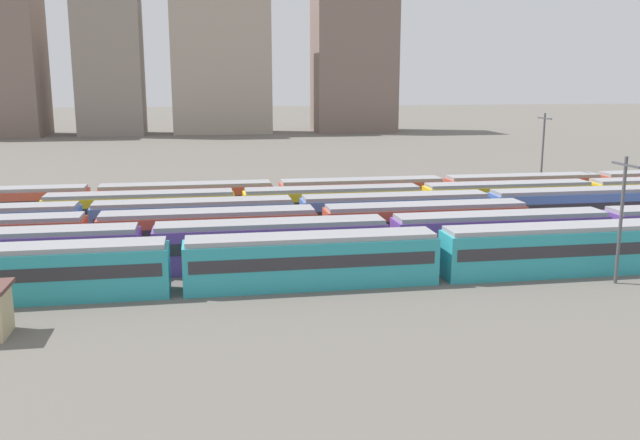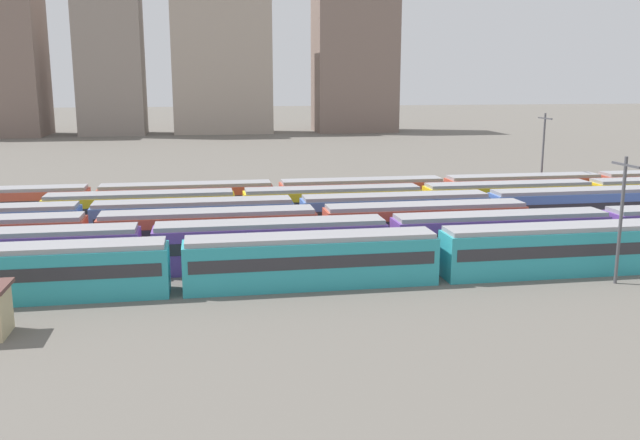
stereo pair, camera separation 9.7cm
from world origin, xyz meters
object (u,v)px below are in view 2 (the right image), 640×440
train_track_2 (209,232)px  train_track_4 (422,202)px  train_track_3 (297,216)px  train_track_1 (389,239)px  catenary_pole_1 (543,153)px  train_track_0 (558,249)px  train_track_5 (444,193)px  catenary_pole_0 (621,214)px

train_track_2 → train_track_4: 24.31m
train_track_2 → train_track_3: bearing=32.5°
train_track_1 → train_track_2: 15.09m
train_track_4 → catenary_pole_1: size_ratio=7.11×
train_track_0 → train_track_1: size_ratio=1.25×
train_track_0 → train_track_4: same height
train_track_4 → train_track_0: bearing=-79.2°
train_track_1 → train_track_4: (7.80, 15.60, 0.00)m
catenary_pole_1 → train_track_1: bearing=-136.7°
train_track_1 → train_track_5: same height
train_track_0 → train_track_1: 12.88m
train_track_0 → train_track_5: (0.27, 26.00, 0.00)m
train_track_0 → train_track_2: same height
train_track_2 → catenary_pole_1: 43.81m
train_track_0 → train_track_5: bearing=89.4°
train_track_5 → catenary_pole_1: 14.12m
train_track_2 → train_track_5: 30.52m
train_track_2 → catenary_pole_1: bearing=25.3°
train_track_2 → train_track_5: same height
train_track_1 → train_track_5: bearing=59.9°
train_track_1 → catenary_pole_0: 17.18m
train_track_1 → catenary_pole_0: (14.68, -8.32, 3.24)m
train_track_5 → catenary_pole_1: bearing=13.0°
train_track_5 → catenary_pole_0: (2.62, -29.12, 3.24)m
train_track_1 → train_track_3: 12.01m
train_track_5 → catenary_pole_0: size_ratio=12.21×
train_track_2 → train_track_3: same height
train_track_4 → catenary_pole_0: size_ratio=8.10×
train_track_0 → catenary_pole_0: (2.89, -3.12, 3.24)m
train_track_2 → train_track_3: size_ratio=0.75×
train_track_1 → train_track_5: size_ratio=0.66×
train_track_3 → catenary_pole_0: (20.68, -18.72, 3.24)m
train_track_2 → catenary_pole_0: catenary_pole_0 is taller
catenary_pole_0 → train_track_2: bearing=154.9°
train_track_1 → catenary_pole_0: catenary_pole_0 is taller
train_track_4 → catenary_pole_1: bearing=25.3°
train_track_2 → train_track_3: 9.68m
train_track_0 → train_track_4: (-3.98, 20.80, 0.00)m
catenary_pole_0 → catenary_pole_1: catenary_pole_1 is taller
train_track_3 → catenary_pole_1: catenary_pole_1 is taller
train_track_1 → catenary_pole_0: size_ratio=8.10×
train_track_0 → train_track_2: (-25.95, 10.40, -0.00)m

